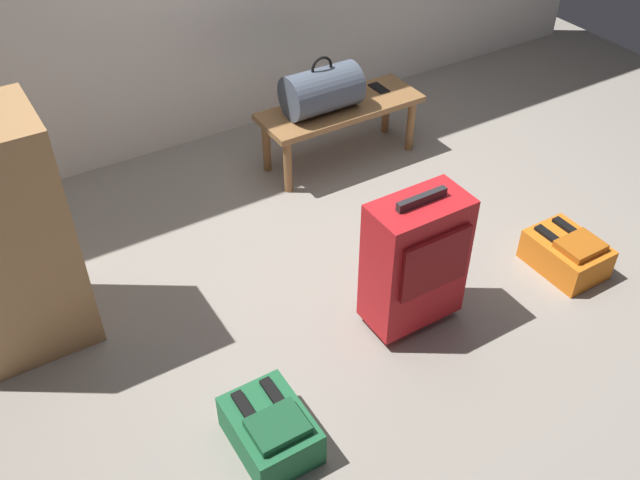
% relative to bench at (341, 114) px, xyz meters
% --- Properties ---
extents(ground_plane, '(6.60, 6.60, 0.00)m').
position_rel_bench_xyz_m(ground_plane, '(-0.43, -0.87, -0.32)').
color(ground_plane, gray).
extents(bench, '(1.00, 0.36, 0.38)m').
position_rel_bench_xyz_m(bench, '(0.00, 0.00, 0.00)').
color(bench, olive).
rests_on(bench, ground).
extents(duffel_bag_slate, '(0.44, 0.26, 0.34)m').
position_rel_bench_xyz_m(duffel_bag_slate, '(-0.13, -0.00, 0.19)').
color(duffel_bag_slate, '#475160').
rests_on(duffel_bag_slate, bench).
extents(cell_phone, '(0.07, 0.14, 0.01)m').
position_rel_bench_xyz_m(cell_phone, '(0.31, 0.05, 0.06)').
color(cell_phone, black).
rests_on(cell_phone, bench).
extents(suitcase_upright_red, '(0.43, 0.26, 0.72)m').
position_rel_bench_xyz_m(suitcase_upright_red, '(-0.47, -1.34, 0.05)').
color(suitcase_upright_red, red).
rests_on(suitcase_upright_red, ground).
extents(backpack_green, '(0.28, 0.38, 0.21)m').
position_rel_bench_xyz_m(backpack_green, '(-1.35, -1.61, -0.23)').
color(backpack_green, '#1E6038').
rests_on(backpack_green, ground).
extents(backpack_orange, '(0.28, 0.38, 0.21)m').
position_rel_bench_xyz_m(backpack_orange, '(0.43, -1.46, -0.23)').
color(backpack_orange, orange).
rests_on(backpack_orange, ground).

